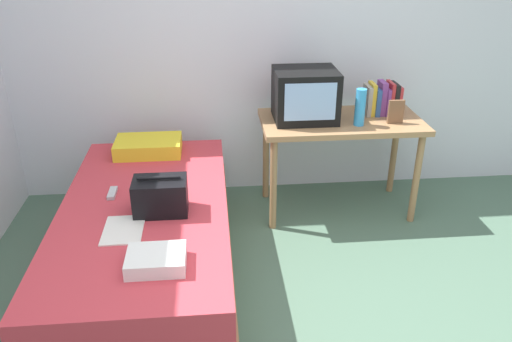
{
  "coord_description": "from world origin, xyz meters",
  "views": [
    {
      "loc": [
        -0.43,
        -1.88,
        1.99
      ],
      "look_at": [
        -0.16,
        1.03,
        0.59
      ],
      "focal_mm": 35.74,
      "sensor_mm": 36.0,
      "label": 1
    }
  ],
  "objects": [
    {
      "name": "wall_back",
      "position": [
        0.0,
        2.0,
        1.3
      ],
      "size": [
        5.2,
        0.1,
        2.6
      ],
      "primitive_type": "cube",
      "color": "silver",
      "rests_on": "ground"
    },
    {
      "name": "bed",
      "position": [
        -0.85,
        0.76,
        0.26
      ],
      "size": [
        1.0,
        2.0,
        0.52
      ],
      "color": "#9E754C",
      "rests_on": "ground"
    },
    {
      "name": "desk",
      "position": [
        0.51,
        1.52,
        0.64
      ],
      "size": [
        1.16,
        0.6,
        0.74
      ],
      "color": "#9E754C",
      "rests_on": "ground"
    },
    {
      "name": "tv",
      "position": [
        0.24,
        1.55,
        0.92
      ],
      "size": [
        0.44,
        0.39,
        0.36
      ],
      "color": "black",
      "rests_on": "desk"
    },
    {
      "name": "water_bottle",
      "position": [
        0.6,
        1.39,
        0.87
      ],
      "size": [
        0.07,
        0.07,
        0.26
      ],
      "primitive_type": "cylinder",
      "color": "#3399DB",
      "rests_on": "desk"
    },
    {
      "name": "book_row",
      "position": [
        0.82,
        1.61,
        0.85
      ],
      "size": [
        0.25,
        0.16,
        0.24
      ],
      "color": "gray",
      "rests_on": "desk"
    },
    {
      "name": "picture_frame",
      "position": [
        0.86,
        1.41,
        0.82
      ],
      "size": [
        0.11,
        0.02,
        0.17
      ],
      "primitive_type": "cube",
      "color": "brown",
      "rests_on": "desk"
    },
    {
      "name": "pillow",
      "position": [
        -0.89,
        1.53,
        0.58
      ],
      "size": [
        0.46,
        0.31,
        0.1
      ],
      "primitive_type": "cube",
      "color": "yellow",
      "rests_on": "bed"
    },
    {
      "name": "handbag",
      "position": [
        -0.73,
        0.67,
        0.63
      ],
      "size": [
        0.3,
        0.2,
        0.23
      ],
      "color": "black",
      "rests_on": "bed"
    },
    {
      "name": "magazine",
      "position": [
        -0.93,
        0.49,
        0.53
      ],
      "size": [
        0.21,
        0.29,
        0.01
      ],
      "primitive_type": "cube",
      "color": "white",
      "rests_on": "bed"
    },
    {
      "name": "remote_dark",
      "position": [
        -0.74,
        0.22,
        0.54
      ],
      "size": [
        0.04,
        0.16,
        0.02
      ],
      "primitive_type": "cube",
      "color": "black",
      "rests_on": "bed"
    },
    {
      "name": "remote_silver",
      "position": [
        -1.05,
        0.91,
        0.54
      ],
      "size": [
        0.04,
        0.14,
        0.02
      ],
      "primitive_type": "cube",
      "color": "#B7B7BC",
      "rests_on": "bed"
    },
    {
      "name": "folded_towel",
      "position": [
        -0.72,
        0.15,
        0.56
      ],
      "size": [
        0.28,
        0.22,
        0.07
      ],
      "primitive_type": "cube",
      "color": "white",
      "rests_on": "bed"
    }
  ]
}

